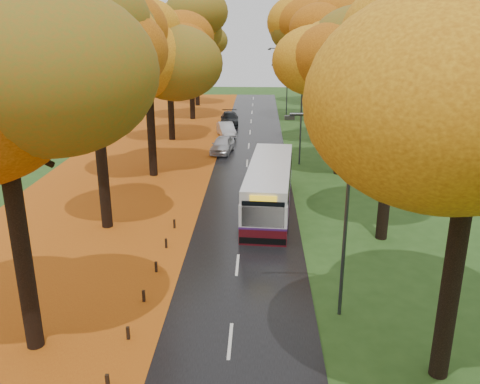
# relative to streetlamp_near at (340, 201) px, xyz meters

# --- Properties ---
(road) EXTENTS (6.50, 90.00, 0.04)m
(road) POSITION_rel_streetlamp_near_xyz_m (-3.95, 17.00, -4.69)
(road) COLOR black
(road) RESTS_ON ground
(centre_line) EXTENTS (0.12, 90.00, 0.01)m
(centre_line) POSITION_rel_streetlamp_near_xyz_m (-3.95, 17.00, -4.67)
(centre_line) COLOR silver
(centre_line) RESTS_ON road
(leaf_verge) EXTENTS (12.00, 90.00, 0.02)m
(leaf_verge) POSITION_rel_streetlamp_near_xyz_m (-12.95, 17.00, -4.70)
(leaf_verge) COLOR #9B3A0E
(leaf_verge) RESTS_ON ground
(leaf_drift) EXTENTS (0.90, 90.00, 0.01)m
(leaf_drift) POSITION_rel_streetlamp_near_xyz_m (-7.00, 17.00, -4.67)
(leaf_drift) COLOR #C16513
(leaf_drift) RESTS_ON road
(trees_left) EXTENTS (9.20, 74.00, 13.88)m
(trees_left) POSITION_rel_streetlamp_near_xyz_m (-11.13, 19.06, 4.82)
(trees_left) COLOR black
(trees_left) RESTS_ON ground
(trees_right) EXTENTS (9.30, 74.20, 13.96)m
(trees_right) POSITION_rel_streetlamp_near_xyz_m (3.24, 18.91, 4.98)
(trees_right) COLOR black
(trees_right) RESTS_ON ground
(bollard_row) EXTENTS (0.11, 23.51, 0.52)m
(bollard_row) POSITION_rel_streetlamp_near_xyz_m (-7.65, -3.30, -4.45)
(bollard_row) COLOR black
(bollard_row) RESTS_ON ground
(streetlamp_near) EXTENTS (2.45, 0.18, 8.00)m
(streetlamp_near) POSITION_rel_streetlamp_near_xyz_m (0.00, 0.00, 0.00)
(streetlamp_near) COLOR #333538
(streetlamp_near) RESTS_ON ground
(streetlamp_mid) EXTENTS (2.45, 0.18, 8.00)m
(streetlamp_mid) POSITION_rel_streetlamp_near_xyz_m (0.00, 22.00, 0.00)
(streetlamp_mid) COLOR #333538
(streetlamp_mid) RESTS_ON ground
(streetlamp_far) EXTENTS (2.45, 0.18, 8.00)m
(streetlamp_far) POSITION_rel_streetlamp_near_xyz_m (0.00, 44.00, 0.00)
(streetlamp_far) COLOR #333538
(streetlamp_far) RESTS_ON ground
(bus) EXTENTS (3.31, 10.99, 2.85)m
(bus) POSITION_rel_streetlamp_near_xyz_m (-2.34, 11.51, -3.18)
(bus) COLOR #470B11
(bus) RESTS_ON road
(car_white) EXTENTS (2.19, 4.29, 1.40)m
(car_white) POSITION_rel_streetlamp_near_xyz_m (-6.19, 25.45, -3.97)
(car_white) COLOR silver
(car_white) RESTS_ON road
(car_silver) EXTENTS (2.30, 4.26, 1.33)m
(car_silver) POSITION_rel_streetlamp_near_xyz_m (-6.30, 32.10, -4.01)
(car_silver) COLOR #AFB2B7
(car_silver) RESTS_ON road
(car_dark) EXTENTS (2.21, 4.91, 1.40)m
(car_dark) POSITION_rel_streetlamp_near_xyz_m (-6.30, 37.76, -3.98)
(car_dark) COLOR black
(car_dark) RESTS_ON road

